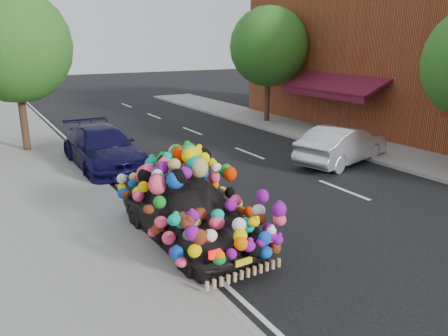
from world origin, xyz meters
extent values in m
plane|color=black|center=(0.00, 0.00, 0.00)|extent=(100.00, 100.00, 0.00)
cube|color=gray|center=(-4.30, 0.00, 0.06)|extent=(4.00, 60.00, 0.12)
cube|color=gray|center=(-2.35, 0.00, 0.07)|extent=(0.15, 60.00, 0.13)
cube|color=gray|center=(8.20, 3.00, 0.06)|extent=(3.00, 40.00, 0.12)
cube|color=#520F20|center=(8.70, 6.00, 2.35)|extent=(1.62, 5.20, 0.75)
cube|color=#520F20|center=(7.95, 6.00, 1.95)|extent=(0.06, 5.20, 0.35)
cylinder|color=#332114|center=(-3.80, 9.50, 1.36)|extent=(0.28, 0.28, 2.73)
sphere|color=#215316|center=(-3.80, 9.50, 4.03)|extent=(4.20, 4.20, 4.20)
cylinder|color=#332114|center=(8.00, 10.00, 1.32)|extent=(0.28, 0.28, 2.64)
sphere|color=#215316|center=(8.00, 10.00, 3.90)|extent=(4.00, 4.00, 4.00)
imported|color=black|center=(-1.80, -0.77, 0.72)|extent=(1.82, 4.27, 1.44)
cube|color=red|center=(-2.31, -2.91, 0.78)|extent=(0.22, 0.07, 0.14)
cube|color=red|center=(-1.16, -2.88, 0.78)|extent=(0.22, 0.07, 0.14)
cube|color=yellow|center=(-1.74, -2.91, 0.48)|extent=(0.34, 0.05, 0.12)
imported|color=black|center=(-1.80, 5.90, 0.69)|extent=(1.99, 4.80, 1.39)
imported|color=#B6B9BF|center=(5.67, 2.19, 0.67)|extent=(4.29, 2.42, 1.34)
camera|label=1|loc=(-5.49, -8.67, 4.21)|focal=35.00mm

